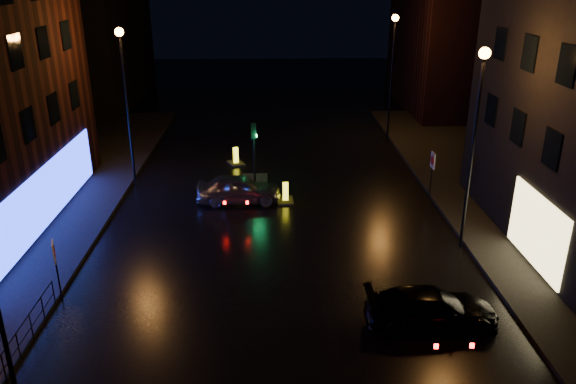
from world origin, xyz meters
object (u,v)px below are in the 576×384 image
traffic_signal (255,174)px  bollard_far (236,160)px  dark_sedan (431,308)px  bollard_near (285,197)px  road_sign_left (55,257)px  road_sign_right (432,164)px  silver_hatchback (239,189)px

traffic_signal → bollard_far: size_ratio=2.42×
bollard_far → dark_sedan: bearing=-89.6°
bollard_near → bollard_far: bollard_far is taller
bollard_near → road_sign_left: (-8.33, -8.87, 1.51)m
road_sign_left → road_sign_right: bearing=9.8°
traffic_signal → bollard_near: (1.63, -2.77, -0.28)m
bollard_near → dark_sedan: bearing=-69.3°
road_sign_left → silver_hatchback: bearing=36.2°
dark_sedan → road_sign_right: road_sign_right is taller
silver_hatchback → bollard_near: size_ratio=3.50×
road_sign_left → bollard_near: bearing=26.8°
dark_sedan → road_sign_right: bearing=-15.1°
traffic_signal → road_sign_right: (9.10, -2.61, 1.37)m
road_sign_left → road_sign_right: 18.19m
dark_sedan → bollard_far: (-7.39, 16.84, -0.41)m
dark_sedan → bollard_far: 18.39m
traffic_signal → silver_hatchback: (-0.74, -2.73, 0.22)m
road_sign_right → dark_sedan: bearing=73.4°
bollard_far → road_sign_right: bearing=-52.8°
bollard_far → road_sign_right: size_ratio=0.57×
bollard_far → road_sign_right: road_sign_right is taller
bollard_far → road_sign_left: (-5.48, -14.88, 1.51)m
silver_hatchback → dark_sedan: size_ratio=0.96×
bollard_near → silver_hatchback: bearing=177.1°
silver_hatchback → road_sign_right: bearing=-90.8°
bollard_near → road_sign_right: size_ratio=0.48×
bollard_far → silver_hatchback: bearing=-108.7°
dark_sedan → bollard_far: size_ratio=3.10×
bollard_far → road_sign_left: road_sign_left is taller
dark_sedan → road_sign_right: size_ratio=1.77×
traffic_signal → bollard_far: 3.47m
bollard_far → road_sign_left: bearing=-133.5°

